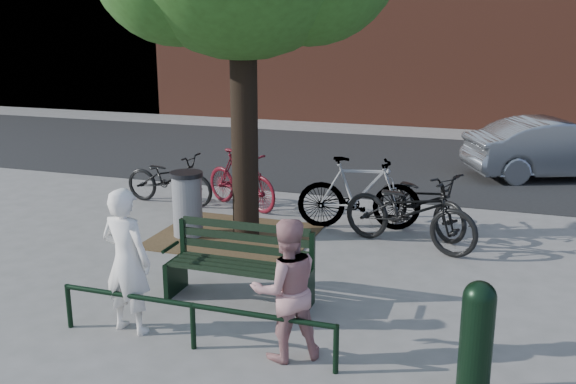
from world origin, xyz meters
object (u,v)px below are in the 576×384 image
(bollard, at_px, (477,335))
(park_bench, at_px, (241,262))
(bicycle_c, at_px, (410,211))
(parked_car, at_px, (559,149))
(person_left, at_px, (127,261))
(litter_bin, at_px, (187,204))
(person_right, at_px, (286,289))

(bollard, bearing_deg, park_bench, 155.72)
(bicycle_c, distance_m, parked_car, 5.92)
(person_left, height_order, bollard, person_left)
(park_bench, xyz_separation_m, bicycle_c, (1.64, 2.52, 0.08))
(park_bench, xyz_separation_m, litter_bin, (-1.69, 1.92, 0.04))
(parked_car, bearing_deg, bicycle_c, 132.95)
(bicycle_c, xyz_separation_m, parked_car, (2.39, 5.42, 0.08))
(person_left, bearing_deg, bollard, -174.85)
(park_bench, relative_size, bicycle_c, 0.82)
(person_left, distance_m, parked_car, 10.28)
(bicycle_c, bearing_deg, person_right, -172.63)
(park_bench, height_order, bicycle_c, bicycle_c)
(person_right, bearing_deg, parked_car, -142.85)
(park_bench, xyz_separation_m, person_left, (-0.83, -1.13, 0.32))
(bicycle_c, bearing_deg, bollard, -145.39)
(person_right, relative_size, parked_car, 0.37)
(person_right, xyz_separation_m, litter_bin, (-2.64, 3.05, -0.20))
(park_bench, distance_m, bollard, 3.03)
(litter_bin, relative_size, parked_car, 0.27)
(litter_bin, distance_m, parked_car, 8.30)
(person_left, bearing_deg, bicycle_c, -117.09)
(park_bench, relative_size, parked_car, 0.45)
(park_bench, distance_m, bicycle_c, 3.00)
(person_right, xyz_separation_m, parked_car, (3.07, 9.07, -0.09))
(park_bench, height_order, bollard, bollard)
(parked_car, bearing_deg, bollard, 148.88)
(bicycle_c, relative_size, parked_car, 0.55)
(person_left, bearing_deg, park_bench, -119.37)
(person_right, height_order, litter_bin, person_right)
(parked_car, bearing_deg, person_right, 138.00)
(park_bench, distance_m, parked_car, 8.90)
(park_bench, bearing_deg, parked_car, 63.12)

